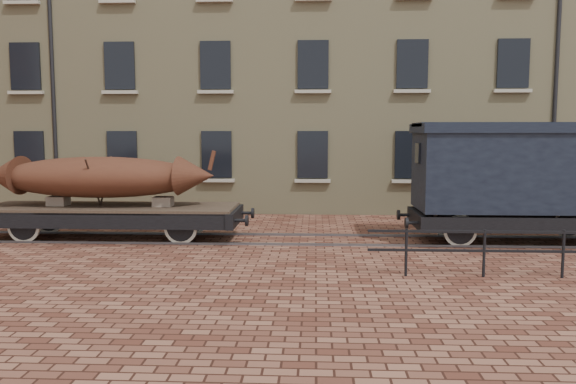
{
  "coord_description": "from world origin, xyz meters",
  "views": [
    {
      "loc": [
        1.1,
        -15.38,
        2.97
      ],
      "look_at": [
        0.33,
        0.5,
        1.3
      ],
      "focal_mm": 35.0,
      "sensor_mm": 36.0,
      "label": 1
    }
  ],
  "objects": [
    {
      "name": "rail_track",
      "position": [
        0.0,
        0.0,
        0.03
      ],
      "size": [
        30.0,
        1.52,
        0.06
      ],
      "color": "#59595E",
      "rests_on": "ground"
    },
    {
      "name": "ground",
      "position": [
        0.0,
        0.0,
        0.0
      ],
      "size": [
        90.0,
        90.0,
        0.0
      ],
      "primitive_type": "plane",
      "color": "#4E271C"
    },
    {
      "name": "flatcar_wagon",
      "position": [
        -4.65,
        -0.0,
        0.75
      ],
      "size": [
        7.95,
        2.16,
        1.2
      ],
      "color": "brown",
      "rests_on": "ground"
    },
    {
      "name": "goods_van",
      "position": [
        6.61,
        -0.0,
        2.04
      ],
      "size": [
        6.29,
        2.29,
        3.25
      ],
      "color": "black",
      "rests_on": "ground"
    },
    {
      "name": "warehouse_cream",
      "position": [
        3.0,
        9.99,
        7.0
      ],
      "size": [
        40.0,
        10.19,
        14.0
      ],
      "color": "tan",
      "rests_on": "ground"
    },
    {
      "name": "iron_boat",
      "position": [
        -4.94,
        -0.0,
        1.75
      ],
      "size": [
        6.57,
        1.91,
        1.57
      ],
      "color": "#4C2818",
      "rests_on": "flatcar_wagon"
    }
  ]
}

